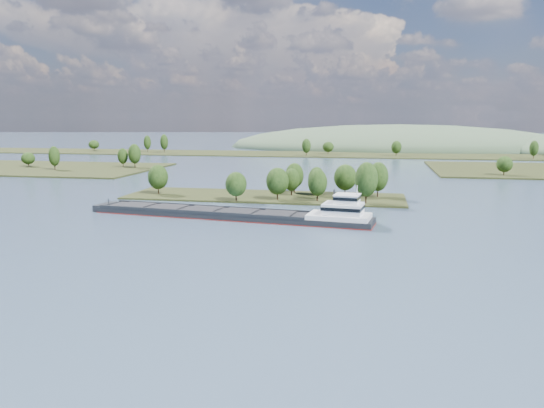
# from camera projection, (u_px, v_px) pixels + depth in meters

# --- Properties ---
(ground) EXTENTS (1800.00, 1800.00, 0.00)m
(ground) POSITION_uv_depth(u_px,v_px,m) (216.00, 232.00, 134.09)
(ground) COLOR #394D62
(ground) RESTS_ON ground
(tree_island) EXTENTS (100.00, 32.50, 14.92)m
(tree_island) POSITION_uv_depth(u_px,v_px,m) (285.00, 187.00, 188.90)
(tree_island) COLOR black
(tree_island) RESTS_ON ground
(back_shoreline) EXTENTS (900.00, 60.00, 15.70)m
(back_shoreline) POSITION_uv_depth(u_px,v_px,m) (335.00, 154.00, 403.33)
(back_shoreline) COLOR black
(back_shoreline) RESTS_ON ground
(hill_west) EXTENTS (320.00, 160.00, 44.00)m
(hill_west) POSITION_uv_depth(u_px,v_px,m) (398.00, 148.00, 490.84)
(hill_west) COLOR #3C5238
(hill_west) RESTS_ON ground
(cargo_barge) EXTENTS (85.67, 21.00, 11.50)m
(cargo_barge) POSITION_uv_depth(u_px,v_px,m) (246.00, 214.00, 151.62)
(cargo_barge) COLOR black
(cargo_barge) RESTS_ON ground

